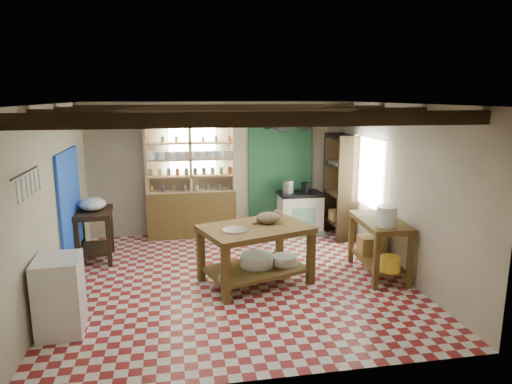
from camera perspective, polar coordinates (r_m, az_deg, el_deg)
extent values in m
cube|color=maroon|center=(7.00, -2.47, -10.93)|extent=(5.00, 5.00, 0.02)
cube|color=#3F3F44|center=(6.45, -2.68, 10.96)|extent=(5.00, 5.00, 0.02)
cube|color=#B8AD94|center=(9.04, -4.72, 2.94)|extent=(5.00, 0.04, 2.60)
cube|color=#B8AD94|center=(4.23, 2.07, -7.55)|extent=(5.00, 0.04, 2.60)
cube|color=#B8AD94|center=(6.75, -24.11, -1.18)|extent=(0.04, 5.00, 2.60)
cube|color=#B8AD94|center=(7.36, 17.10, 0.37)|extent=(0.04, 5.00, 2.60)
cube|color=black|center=(6.45, -2.67, 9.90)|extent=(5.00, 3.80, 0.15)
cube|color=blue|center=(7.64, -22.22, -1.12)|extent=(0.04, 1.40, 1.60)
cube|color=#20512F|center=(9.22, 3.06, 2.83)|extent=(1.30, 0.04, 2.30)
cube|color=white|center=(8.93, -7.96, 5.35)|extent=(0.90, 0.02, 0.80)
cube|color=white|center=(8.22, 13.85, 2.43)|extent=(0.02, 1.30, 1.20)
cube|color=black|center=(5.50, -26.80, 0.92)|extent=(0.06, 0.90, 0.28)
cube|color=black|center=(8.72, 3.77, 8.44)|extent=(0.86, 0.12, 0.36)
cube|color=tan|center=(8.85, -8.12, 1.36)|extent=(1.70, 0.34, 2.20)
cube|color=black|center=(8.94, 10.48, 0.72)|extent=(0.40, 0.86, 2.00)
cube|color=brown|center=(6.75, -0.07, -7.81)|extent=(1.75, 1.44, 0.86)
cube|color=white|center=(9.18, 5.51, -2.59)|extent=(0.85, 0.57, 0.83)
cube|color=black|center=(8.09, -19.47, -5.13)|extent=(0.64, 0.89, 0.86)
cube|color=silver|center=(5.86, -23.33, -11.76)|extent=(0.54, 0.63, 0.90)
cube|color=brown|center=(7.28, 15.08, -6.66)|extent=(0.69, 1.26, 0.88)
ellipsoid|color=#82694C|center=(6.76, 1.58, -3.24)|extent=(0.47, 0.43, 0.17)
cylinder|color=#B7B8BF|center=(6.42, -2.60, -4.76)|extent=(0.47, 0.47, 0.02)
cylinder|color=silver|center=(6.85, 0.09, -8.52)|extent=(0.63, 0.63, 0.17)
cylinder|color=silver|center=(6.93, 3.63, -8.49)|extent=(0.47, 0.47, 0.13)
cylinder|color=#B7B8BF|center=(8.99, 4.04, 0.67)|extent=(0.22, 0.22, 0.25)
cylinder|color=black|center=(9.09, 6.18, 0.58)|extent=(0.16, 0.16, 0.20)
ellipsoid|color=silver|center=(7.95, -19.74, -1.42)|extent=(0.46, 0.46, 0.21)
cylinder|color=silver|center=(6.79, 16.03, -2.94)|extent=(0.31, 0.31, 0.29)
cube|color=#A47C42|center=(7.56, 14.22, -6.43)|extent=(0.42, 0.34, 0.28)
cylinder|color=yellow|center=(6.92, 16.41, -8.58)|extent=(0.31, 0.31, 0.22)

